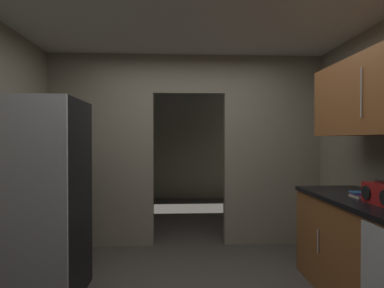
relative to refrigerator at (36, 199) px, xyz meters
name	(u,v)px	position (x,y,z in m)	size (l,w,h in m)	color
kitchen_overhead_slab	(191,21)	(1.41, 0.25, 1.71)	(4.07, 7.40, 0.06)	silver
kitchen_partition	(186,145)	(1.40, 1.44, 0.46)	(3.67, 0.12, 2.57)	gray
adjoining_room_shell	(183,147)	(1.41, 3.77, 0.39)	(3.67, 3.52, 2.57)	gray
refrigerator	(36,199)	(0.00, 0.00, 0.00)	(0.80, 0.78, 1.79)	black
lower_cabinet_run	(382,260)	(2.90, -0.46, -0.43)	(0.67, 1.97, 0.92)	brown
upper_cabinet_counterside	(383,93)	(2.90, -0.46, 0.91)	(0.36, 1.77, 0.67)	brown
book_stack	(360,195)	(2.86, -0.21, 0.05)	(0.14, 0.15, 0.05)	beige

